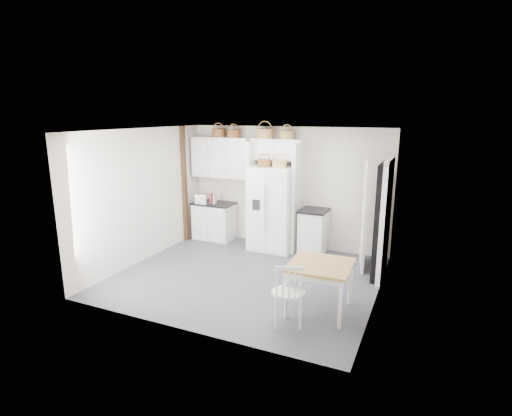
% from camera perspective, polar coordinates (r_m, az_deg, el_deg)
% --- Properties ---
extents(floor, '(4.50, 4.50, 0.00)m').
position_cam_1_polar(floor, '(7.32, -1.27, -9.73)').
color(floor, '#33343A').
rests_on(floor, ground).
extents(ceiling, '(4.50, 4.50, 0.00)m').
position_cam_1_polar(ceiling, '(6.74, -1.39, 11.05)').
color(ceiling, white).
rests_on(ceiling, wall_back).
extents(wall_back, '(4.50, 0.00, 4.50)m').
position_cam_1_polar(wall_back, '(8.72, 4.34, 2.97)').
color(wall_back, beige).
rests_on(wall_back, floor).
extents(wall_left, '(0.00, 4.00, 4.00)m').
position_cam_1_polar(wall_left, '(8.12, -15.82, 1.71)').
color(wall_left, beige).
rests_on(wall_left, floor).
extents(wall_right, '(0.00, 4.00, 4.00)m').
position_cam_1_polar(wall_right, '(6.31, 17.46, -1.71)').
color(wall_right, beige).
rests_on(wall_right, floor).
extents(refrigerator, '(0.93, 0.75, 1.79)m').
position_cam_1_polar(refrigerator, '(8.50, 2.43, -0.07)').
color(refrigerator, white).
rests_on(refrigerator, floor).
extents(base_cab_left, '(0.89, 0.56, 0.83)m').
position_cam_1_polar(base_cab_left, '(9.34, -5.98, -1.93)').
color(base_cab_left, white).
rests_on(base_cab_left, floor).
extents(base_cab_right, '(0.51, 0.61, 0.90)m').
position_cam_1_polar(base_cab_right, '(8.43, 8.20, -3.45)').
color(base_cab_right, white).
rests_on(base_cab_right, floor).
extents(dining_table, '(0.91, 0.91, 0.74)m').
position_cam_1_polar(dining_table, '(6.07, 9.04, -11.14)').
color(dining_table, olive).
rests_on(dining_table, floor).
extents(windsor_chair, '(0.59, 0.57, 0.95)m').
position_cam_1_polar(windsor_chair, '(5.62, 4.62, -11.96)').
color(windsor_chair, white).
rests_on(windsor_chair, floor).
extents(counter_left, '(0.93, 0.60, 0.04)m').
position_cam_1_polar(counter_left, '(9.24, -6.05, 0.65)').
color(counter_left, black).
rests_on(counter_left, base_cab_left).
extents(counter_right, '(0.55, 0.65, 0.04)m').
position_cam_1_polar(counter_right, '(8.31, 8.30, -0.35)').
color(counter_right, black).
rests_on(counter_right, base_cab_right).
extents(toaster, '(0.30, 0.22, 0.18)m').
position_cam_1_polar(toaster, '(9.33, -7.82, 1.43)').
color(toaster, silver).
rests_on(toaster, counter_left).
extents(cookbook_red, '(0.06, 0.16, 0.23)m').
position_cam_1_polar(cookbook_red, '(9.14, -6.34, 1.37)').
color(cookbook_red, '#AC1F32').
rests_on(cookbook_red, counter_left).
extents(cookbook_cream, '(0.05, 0.15, 0.22)m').
position_cam_1_polar(cookbook_cream, '(9.10, -5.90, 1.31)').
color(cookbook_cream, beige).
rests_on(cookbook_cream, counter_left).
extents(basket_upper_b, '(0.31, 0.31, 0.18)m').
position_cam_1_polar(basket_upper_b, '(9.09, -5.37, 10.61)').
color(basket_upper_b, brown).
rests_on(basket_upper_b, upper_cabinet).
extents(basket_upper_c, '(0.29, 0.29, 0.17)m').
position_cam_1_polar(basket_upper_c, '(8.91, -3.20, 10.55)').
color(basket_upper_c, brown).
rests_on(basket_upper_c, upper_cabinet).
extents(basket_bridge_a, '(0.36, 0.36, 0.20)m').
position_cam_1_polar(basket_bridge_a, '(8.59, 1.27, 10.59)').
color(basket_bridge_a, '#936338').
rests_on(basket_bridge_a, bridge_cabinet).
extents(basket_bridge_b, '(0.29, 0.29, 0.17)m').
position_cam_1_polar(basket_bridge_b, '(8.41, 4.44, 10.37)').
color(basket_bridge_b, '#936338').
rests_on(basket_bridge_b, bridge_cabinet).
extents(basket_fridge_a, '(0.28, 0.28, 0.15)m').
position_cam_1_polar(basket_fridge_a, '(8.29, 1.20, 6.43)').
color(basket_fridge_a, brown).
rests_on(basket_fridge_a, refrigerator).
extents(basket_fridge_b, '(0.29, 0.29, 0.16)m').
position_cam_1_polar(basket_fridge_b, '(8.17, 3.38, 6.33)').
color(basket_fridge_b, '#936338').
rests_on(basket_fridge_b, refrigerator).
extents(upper_cabinet, '(1.40, 0.34, 0.90)m').
position_cam_1_polar(upper_cabinet, '(9.10, -4.95, 7.21)').
color(upper_cabinet, white).
rests_on(upper_cabinet, wall_back).
extents(bridge_cabinet, '(1.12, 0.34, 0.45)m').
position_cam_1_polar(bridge_cabinet, '(8.51, 3.09, 8.33)').
color(bridge_cabinet, white).
rests_on(bridge_cabinet, wall_back).
extents(fridge_panel_left, '(0.08, 0.60, 2.30)m').
position_cam_1_polar(fridge_panel_left, '(8.72, -0.43, 2.01)').
color(fridge_panel_left, white).
rests_on(fridge_panel_left, floor).
extents(fridge_panel_right, '(0.08, 0.60, 2.30)m').
position_cam_1_polar(fridge_panel_right, '(8.36, 5.94, 1.43)').
color(fridge_panel_right, white).
rests_on(fridge_panel_right, floor).
extents(trim_post, '(0.09, 0.09, 2.60)m').
position_cam_1_polar(trim_post, '(9.15, -10.18, 3.29)').
color(trim_post, black).
rests_on(trim_post, floor).
extents(doorway_void, '(0.18, 0.85, 2.05)m').
position_cam_1_polar(doorway_void, '(7.35, 17.59, -1.83)').
color(doorway_void, black).
rests_on(doorway_void, floor).
extents(door_slab, '(0.21, 0.79, 2.05)m').
position_cam_1_polar(door_slab, '(7.72, 15.25, -0.96)').
color(door_slab, white).
rests_on(door_slab, floor).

